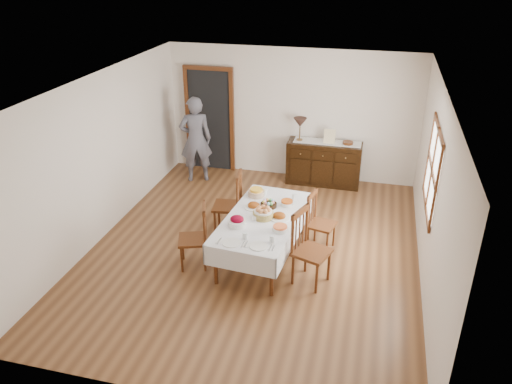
% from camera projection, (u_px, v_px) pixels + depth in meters
% --- Properties ---
extents(ground, '(6.00, 6.00, 0.00)m').
position_uv_depth(ground, '(254.00, 249.00, 7.86)').
color(ground, brown).
extents(room_shell, '(5.02, 6.02, 2.65)m').
position_uv_depth(room_shell, '(252.00, 141.00, 7.54)').
color(room_shell, white).
rests_on(room_shell, ground).
extents(dining_table, '(1.21, 2.11, 0.70)m').
position_uv_depth(dining_table, '(263.00, 222.00, 7.39)').
color(dining_table, silver).
rests_on(dining_table, ground).
extents(chair_left_near, '(0.52, 0.52, 0.99)m').
position_uv_depth(chair_left_near, '(196.00, 236.00, 7.24)').
color(chair_left_near, '#512711').
rests_on(chair_left_near, ground).
extents(chair_left_far, '(0.50, 0.50, 1.07)m').
position_uv_depth(chair_left_far, '(231.00, 203.00, 8.09)').
color(chair_left_far, '#512711').
rests_on(chair_left_far, ground).
extents(chair_right_near, '(0.59, 0.59, 1.10)m').
position_uv_depth(chair_right_near, '(308.00, 247.00, 6.87)').
color(chair_right_near, '#512711').
rests_on(chair_right_near, ground).
extents(chair_right_far, '(0.47, 0.47, 0.94)m').
position_uv_depth(chair_right_far, '(319.00, 221.00, 7.69)').
color(chair_right_far, '#512711').
rests_on(chair_right_far, ground).
extents(sideboard, '(1.44, 0.53, 0.87)m').
position_uv_depth(sideboard, '(324.00, 163.00, 9.88)').
color(sideboard, black).
rests_on(sideboard, ground).
extents(person, '(0.68, 0.57, 1.85)m').
position_uv_depth(person, '(196.00, 137.00, 9.82)').
color(person, '#54545F').
rests_on(person, ground).
extents(bread_basket, '(0.30, 0.30, 0.17)m').
position_uv_depth(bread_basket, '(263.00, 213.00, 7.29)').
color(bread_basket, olive).
rests_on(bread_basket, dining_table).
extents(egg_basket, '(0.25, 0.25, 0.11)m').
position_uv_depth(egg_basket, '(269.00, 204.00, 7.62)').
color(egg_basket, black).
rests_on(egg_basket, dining_table).
extents(ham_platter_a, '(0.29, 0.29, 0.11)m').
position_uv_depth(ham_platter_a, '(254.00, 206.00, 7.60)').
color(ham_platter_a, white).
rests_on(ham_platter_a, dining_table).
extents(ham_platter_b, '(0.31, 0.31, 0.11)m').
position_uv_depth(ham_platter_b, '(279.00, 216.00, 7.30)').
color(ham_platter_b, white).
rests_on(ham_platter_b, dining_table).
extents(beet_bowl, '(0.27, 0.27, 0.16)m').
position_uv_depth(beet_bowl, '(237.00, 222.00, 7.09)').
color(beet_bowl, white).
rests_on(beet_bowl, dining_table).
extents(carrot_bowl, '(0.19, 0.19, 0.09)m').
position_uv_depth(carrot_bowl, '(287.00, 203.00, 7.66)').
color(carrot_bowl, white).
rests_on(carrot_bowl, dining_table).
extents(pineapple_bowl, '(0.26, 0.26, 0.13)m').
position_uv_depth(pineapple_bowl, '(256.00, 193.00, 7.95)').
color(pineapple_bowl, tan).
rests_on(pineapple_bowl, dining_table).
extents(casserole_dish, '(0.22, 0.22, 0.08)m').
position_uv_depth(casserole_dish, '(280.00, 228.00, 6.97)').
color(casserole_dish, white).
rests_on(casserole_dish, dining_table).
extents(butter_dish, '(0.15, 0.10, 0.07)m').
position_uv_depth(butter_dish, '(258.00, 218.00, 7.25)').
color(butter_dish, white).
rests_on(butter_dish, dining_table).
extents(setting_left, '(0.43, 0.31, 0.10)m').
position_uv_depth(setting_left, '(235.00, 240.00, 6.72)').
color(setting_left, white).
rests_on(setting_left, dining_table).
extents(setting_right, '(0.43, 0.31, 0.10)m').
position_uv_depth(setting_right, '(263.00, 244.00, 6.64)').
color(setting_right, white).
rests_on(setting_right, dining_table).
extents(glass_far_a, '(0.07, 0.07, 0.11)m').
position_uv_depth(glass_far_a, '(265.00, 192.00, 7.99)').
color(glass_far_a, white).
rests_on(glass_far_a, dining_table).
extents(glass_far_b, '(0.06, 0.06, 0.11)m').
position_uv_depth(glass_far_b, '(294.00, 197.00, 7.81)').
color(glass_far_b, white).
rests_on(glass_far_b, dining_table).
extents(runner, '(1.30, 0.35, 0.01)m').
position_uv_depth(runner, '(327.00, 142.00, 9.71)').
color(runner, white).
rests_on(runner, sideboard).
extents(table_lamp, '(0.26, 0.26, 0.46)m').
position_uv_depth(table_lamp, '(300.00, 123.00, 9.64)').
color(table_lamp, brown).
rests_on(table_lamp, sideboard).
extents(picture_frame, '(0.22, 0.08, 0.28)m').
position_uv_depth(picture_frame, '(330.00, 136.00, 9.59)').
color(picture_frame, beige).
rests_on(picture_frame, sideboard).
extents(deco_bowl, '(0.20, 0.20, 0.06)m').
position_uv_depth(deco_bowl, '(348.00, 143.00, 9.58)').
color(deco_bowl, '#512711').
rests_on(deco_bowl, sideboard).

